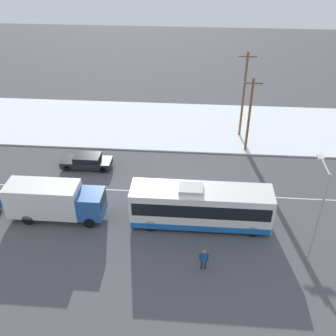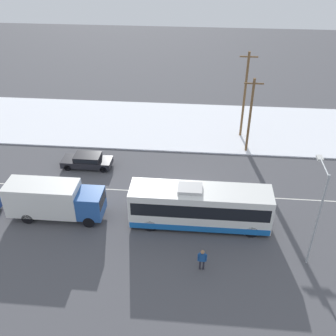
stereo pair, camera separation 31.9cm
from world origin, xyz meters
name	(u,v)px [view 1 (the left image)]	position (x,y,z in m)	size (l,w,h in m)	color
ground_plane	(184,193)	(0.00, 0.00, 0.00)	(120.00, 120.00, 0.00)	#4C4C51
snow_lot	(189,126)	(0.00, 12.90, 0.06)	(80.00, 11.90, 0.12)	white
lane_marking_center	(184,193)	(0.00, 0.00, 0.00)	(60.00, 0.12, 0.00)	silver
city_bus	(201,206)	(1.38, -3.82, 1.67)	(10.62, 2.57, 3.43)	white
box_truck	(54,200)	(-10.00, -3.94, 1.68)	(7.49, 2.30, 3.03)	silver
sedan_car	(87,161)	(-9.38, 3.43, 0.74)	(4.70, 1.80, 1.33)	black
pedestrian_at_stop	(204,258)	(1.66, -8.52, 1.06)	(0.62, 0.28, 1.73)	#23232D
streetlamp	(319,204)	(8.88, -6.73, 4.63)	(0.36, 2.66, 7.30)	#9EA3A8
utility_pole_roadside	(249,114)	(5.87, 7.79, 4.04)	(1.80, 0.24, 7.70)	brown
utility_pole_snowlot	(244,94)	(5.50, 11.02, 4.79)	(1.80, 0.24, 9.19)	brown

